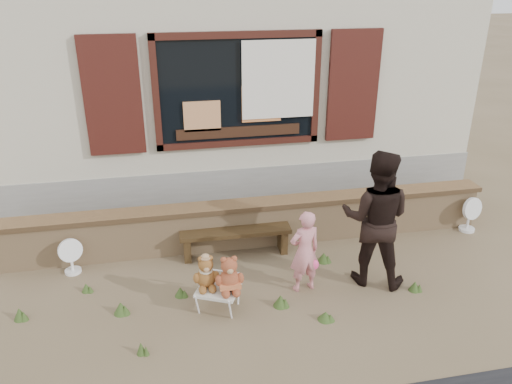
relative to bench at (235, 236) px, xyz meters
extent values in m
plane|color=brown|center=(0.27, -0.74, -0.29)|extent=(80.00, 80.00, 0.00)
cube|color=#ADA38C|center=(0.27, 3.76, 2.11)|extent=(8.00, 5.00, 3.20)
cube|color=gray|center=(0.27, 3.76, 0.11)|extent=(8.04, 5.04, 0.80)
cube|color=black|center=(0.27, 1.23, 1.76)|extent=(2.30, 0.04, 1.50)
cube|color=#371510|center=(0.27, 1.21, 2.56)|extent=(2.50, 0.08, 0.10)
cube|color=#371510|center=(0.27, 1.21, 0.96)|extent=(2.50, 0.08, 0.10)
cube|color=#371510|center=(-0.93, 1.21, 1.76)|extent=(0.10, 0.08, 1.70)
cube|color=#371510|center=(1.47, 1.21, 1.76)|extent=(0.10, 0.08, 1.70)
cube|color=#350E0E|center=(-1.53, 1.20, 1.76)|extent=(0.80, 0.07, 1.70)
cube|color=#350E0E|center=(2.07, 1.20, 1.76)|extent=(0.80, 0.07, 1.70)
cube|color=white|center=(0.87, 1.16, 1.91)|extent=(1.10, 0.02, 1.15)
cube|color=black|center=(0.27, 1.20, 1.14)|extent=(1.90, 0.06, 0.16)
cube|color=tan|center=(-0.28, 1.20, 1.41)|extent=(0.55, 0.06, 0.45)
cube|color=#E08447|center=(0.62, 1.20, 1.56)|extent=(0.60, 0.06, 0.55)
cube|color=tan|center=(0.27, 0.26, 0.01)|extent=(7.00, 0.30, 0.60)
cube|color=brown|center=(0.27, 0.26, 0.34)|extent=(7.10, 0.36, 0.07)
cube|color=black|center=(0.00, 0.00, 0.08)|extent=(1.55, 0.37, 0.06)
cube|color=black|center=(-0.67, 0.02, -0.12)|extent=(0.10, 0.29, 0.33)
cube|color=black|center=(0.67, -0.02, -0.12)|extent=(0.10, 0.29, 0.33)
cube|color=beige|center=(-0.40, -1.19, -0.02)|extent=(0.60, 0.57, 0.04)
cylinder|color=silver|center=(-0.65, -1.28, -0.16)|extent=(0.03, 0.03, 0.25)
cylinder|color=silver|center=(-0.29, -1.44, -0.16)|extent=(0.03, 0.03, 0.25)
cylinder|color=silver|center=(-0.50, -0.95, -0.16)|extent=(0.03, 0.03, 0.25)
cylinder|color=silver|center=(-0.14, -1.11, -0.16)|extent=(0.03, 0.03, 0.25)
imported|color=pink|center=(0.70, -1.00, 0.25)|extent=(0.43, 0.32, 1.08)
imported|color=black|center=(1.60, -0.96, 0.59)|extent=(1.07, 0.99, 1.77)
cylinder|color=white|center=(-2.20, -0.04, -0.27)|extent=(0.21, 0.21, 0.04)
cylinder|color=white|center=(-2.20, -0.04, -0.13)|extent=(0.04, 0.04, 0.27)
cylinder|color=white|center=(-2.20, -0.04, 0.06)|extent=(0.33, 0.22, 0.32)
cylinder|color=white|center=(3.62, 0.00, -0.27)|extent=(0.24, 0.24, 0.04)
cylinder|color=white|center=(3.62, 0.00, -0.12)|extent=(0.04, 0.04, 0.30)
cylinder|color=white|center=(3.62, 0.00, 0.10)|extent=(0.36, 0.19, 0.35)
cone|color=#354D1F|center=(2.06, -1.31, -0.22)|extent=(0.14, 0.14, 0.13)
cone|color=#354D1F|center=(-1.53, -1.06, -0.21)|extent=(0.18, 0.18, 0.15)
cone|color=#354D1F|center=(1.16, -0.44, -0.22)|extent=(0.18, 0.18, 0.14)
cone|color=#354D1F|center=(0.33, -1.29, -0.21)|extent=(0.18, 0.18, 0.15)
cone|color=#354D1F|center=(-1.29, -1.80, -0.22)|extent=(0.10, 0.10, 0.15)
cone|color=#354D1F|center=(-0.83, -0.85, -0.23)|extent=(0.14, 0.14, 0.13)
cone|color=#354D1F|center=(-1.97, -0.52, -0.23)|extent=(0.12, 0.12, 0.12)
cone|color=#354D1F|center=(0.78, -1.64, -0.23)|extent=(0.18, 0.18, 0.11)
cone|color=#354D1F|center=(-2.66, -0.95, -0.21)|extent=(0.15, 0.15, 0.15)
camera|label=1|loc=(-0.92, -6.04, 3.37)|focal=35.00mm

